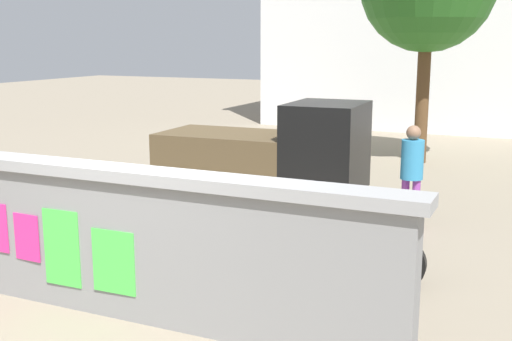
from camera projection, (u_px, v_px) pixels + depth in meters
ground at (345, 174)px, 13.98m from camera, size 60.00×60.00×0.00m
poster_wall at (125, 240)px, 6.68m from camera, size 6.22×0.42×1.60m
auto_rickshaw_truck at (271, 155)px, 11.19m from camera, size 3.64×1.61×1.85m
motorcycle at (350, 244)px, 7.71m from camera, size 1.90×0.56×0.87m
bicycle_near at (104, 224)px, 8.89m from camera, size 1.69×0.50×0.95m
person_walking at (412, 167)px, 9.71m from camera, size 0.42×0.42×1.62m
building_background at (440, 2)px, 21.08m from camera, size 11.32×4.63×8.13m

